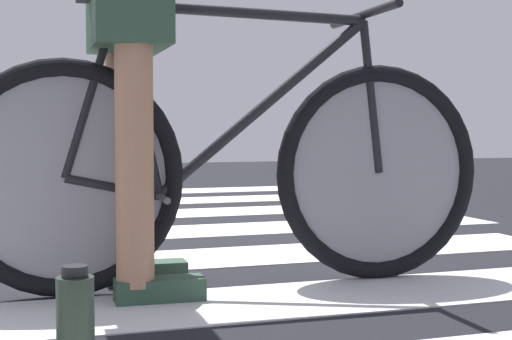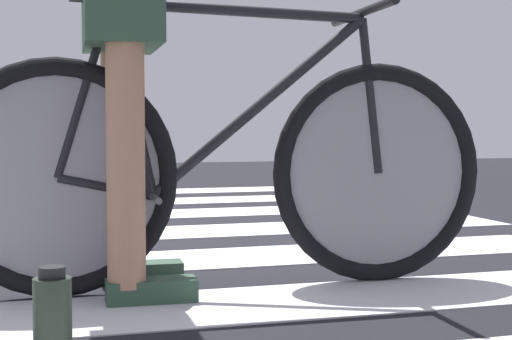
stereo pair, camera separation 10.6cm
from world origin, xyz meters
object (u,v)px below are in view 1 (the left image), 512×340
Objects in this scene: traffic_cone at (365,174)px; water_bottle at (75,320)px; bicycle_1_of_2 at (229,167)px; cyclist_1_of_2 at (130,76)px.

water_bottle is at bearing -127.23° from traffic_cone.
traffic_cone is at bearing 55.83° from bicycle_1_of_2.
cyclist_1_of_2 is (-0.31, 0.01, 0.28)m from bicycle_1_of_2.
traffic_cone is (1.99, 2.62, 0.12)m from water_bottle.
bicycle_1_of_2 is 2.42m from traffic_cone.
traffic_cone is (1.44, 1.93, -0.17)m from bicycle_1_of_2.
cyclist_1_of_2 reaches higher than traffic_cone.
bicycle_1_of_2 is 0.92m from water_bottle.
cyclist_1_of_2 is 2.20× the size of traffic_cone.
bicycle_1_of_2 reaches higher than water_bottle.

